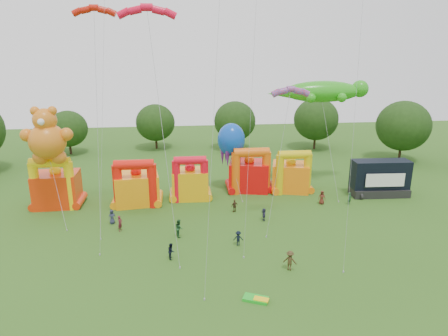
{
  "coord_description": "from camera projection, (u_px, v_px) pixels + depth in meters",
  "views": [
    {
      "loc": [
        -2.83,
        -24.12,
        19.67
      ],
      "look_at": [
        1.71,
        18.0,
        6.87
      ],
      "focal_mm": 32.0,
      "sensor_mm": 36.0,
      "label": 1
    }
  ],
  "objects": [
    {
      "name": "bouncy_castle_3",
      "position": [
        249.0,
        174.0,
        56.81
      ],
      "size": [
        6.26,
        5.4,
        6.57
      ],
      "color": "red",
      "rests_on": "ground"
    },
    {
      "name": "bouncy_castle_1",
      "position": [
        137.0,
        186.0,
        51.78
      ],
      "size": [
        6.03,
        5.08,
        6.36
      ],
      "color": "orange",
      "rests_on": "ground"
    },
    {
      "name": "bouncy_castle_2",
      "position": [
        190.0,
        182.0,
        53.7
      ],
      "size": [
        4.86,
        3.95,
        6.21
      ],
      "color": "#EEA60C",
      "rests_on": "ground"
    },
    {
      "name": "teddy_bear_kite",
      "position": [
        52.0,
        165.0,
        46.4
      ],
      "size": [
        5.99,
        7.48,
        13.36
      ],
      "color": "orange",
      "rests_on": "ground"
    },
    {
      "name": "spectator_2",
      "position": [
        179.0,
        228.0,
        43.1
      ],
      "size": [
        0.93,
        1.09,
        1.97
      ],
      "primitive_type": "imported",
      "rotation": [
        0.0,
        0.0,
        1.78
      ],
      "color": "#1C4723",
      "rests_on": "ground"
    },
    {
      "name": "ground",
      "position": [
        227.0,
        331.0,
        28.93
      ],
      "size": [
        160.0,
        160.0,
        0.0
      ],
      "primitive_type": "plane",
      "color": "#2C5518",
      "rests_on": "ground"
    },
    {
      "name": "bouncy_castle_0",
      "position": [
        56.0,
        187.0,
        51.02
      ],
      "size": [
        5.48,
        4.44,
        6.83
      ],
      "color": "red",
      "rests_on": "ground"
    },
    {
      "name": "spectator_7",
      "position": [
        350.0,
        198.0,
        52.01
      ],
      "size": [
        0.72,
        0.65,
        1.65
      ],
      "primitive_type": "imported",
      "rotation": [
        0.0,
        0.0,
        0.55
      ],
      "color": "#1A4323",
      "rests_on": "ground"
    },
    {
      "name": "parafoil_kites",
      "position": [
        193.0,
        141.0,
        38.94
      ],
      "size": [
        24.8,
        14.61,
        24.82
      ],
      "color": "red",
      "rests_on": "ground"
    },
    {
      "name": "tree_ring",
      "position": [
        210.0,
        250.0,
        27.57
      ],
      "size": [
        120.01,
        122.08,
        12.07
      ],
      "color": "#352314",
      "rests_on": "ground"
    },
    {
      "name": "folded_kite_bundle",
      "position": [
        256.0,
        299.0,
        32.34
      ],
      "size": [
        2.23,
        1.73,
        0.31
      ],
      "color": "green",
      "rests_on": "ground"
    },
    {
      "name": "octopus_kite",
      "position": [
        233.0,
        152.0,
        55.58
      ],
      "size": [
        3.84,
        7.19,
        9.76
      ],
      "color": "#0C43B7",
      "rests_on": "ground"
    },
    {
      "name": "spectator_8",
      "position": [
        171.0,
        251.0,
        38.58
      ],
      "size": [
        0.63,
        0.8,
        1.63
      ],
      "primitive_type": "imported",
      "rotation": [
        0.0,
        0.0,
        1.58
      ],
      "color": "black",
      "rests_on": "ground"
    },
    {
      "name": "diamond_kites",
      "position": [
        229.0,
        110.0,
        35.8
      ],
      "size": [
        25.33,
        15.02,
        31.46
      ],
      "color": "red",
      "rests_on": "ground"
    },
    {
      "name": "spectator_6",
      "position": [
        322.0,
        197.0,
        52.09
      ],
      "size": [
        1.02,
        0.8,
        1.83
      ],
      "primitive_type": "imported",
      "rotation": [
        0.0,
        0.0,
        6.01
      ],
      "color": "#542318",
      "rests_on": "ground"
    },
    {
      "name": "spectator_5",
      "position": [
        264.0,
        214.0,
        47.2
      ],
      "size": [
        0.54,
        1.44,
        1.52
      ],
      "primitive_type": "imported",
      "rotation": [
        0.0,
        0.0,
        4.65
      ],
      "color": "#292843",
      "rests_on": "ground"
    },
    {
      "name": "stage_trailer",
      "position": [
        380.0,
        179.0,
        54.88
      ],
      "size": [
        7.87,
        3.27,
        5.02
      ],
      "color": "black",
      "rests_on": "ground"
    },
    {
      "name": "spectator_3",
      "position": [
        238.0,
        238.0,
        41.19
      ],
      "size": [
        1.1,
        0.71,
        1.6
      ],
      "primitive_type": "imported",
      "rotation": [
        0.0,
        0.0,
        3.03
      ],
      "color": "black",
      "rests_on": "ground"
    },
    {
      "name": "spectator_9",
      "position": [
        290.0,
        260.0,
        36.57
      ],
      "size": [
        1.43,
        1.18,
        1.92
      ],
      "primitive_type": "imported",
      "rotation": [
        0.0,
        0.0,
        2.69
      ],
      "color": "#3C2F18",
      "rests_on": "ground"
    },
    {
      "name": "spectator_1",
      "position": [
        120.0,
        223.0,
        44.46
      ],
      "size": [
        0.66,
        0.77,
        1.8
      ],
      "primitive_type": "imported",
      "rotation": [
        0.0,
        0.0,
        1.15
      ],
      "color": "maroon",
      "rests_on": "ground"
    },
    {
      "name": "spectator_0",
      "position": [
        112.0,
        217.0,
        46.28
      ],
      "size": [
        0.99,
        0.84,
        1.72
      ],
      "primitive_type": "imported",
      "rotation": [
        0.0,
        0.0,
        0.42
      ],
      "color": "#282C43",
      "rests_on": "ground"
    },
    {
      "name": "gecko_kite",
      "position": [
        324.0,
        107.0,
        56.26
      ],
      "size": [
        14.71,
        10.63,
        15.34
      ],
      "color": "#29A317",
      "rests_on": "ground"
    },
    {
      "name": "spectator_4",
      "position": [
        235.0,
        206.0,
        49.61
      ],
      "size": [
        1.02,
        0.74,
        1.62
      ],
      "primitive_type": "imported",
      "rotation": [
        0.0,
        0.0,
        3.56
      ],
      "color": "#3F2919",
      "rests_on": "ground"
    },
    {
      "name": "bouncy_castle_4",
      "position": [
        291.0,
        175.0,
        56.54
      ],
      "size": [
        5.91,
        5.18,
        6.25
      ],
      "color": "orange",
      "rests_on": "ground"
    }
  ]
}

